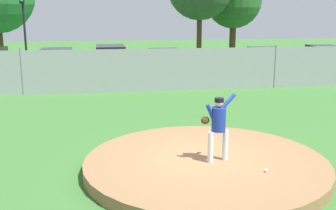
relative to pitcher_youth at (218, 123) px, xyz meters
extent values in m
plane|color=#386B2D|center=(-0.23, 6.17, -1.19)|extent=(80.00, 80.00, 0.00)
cube|color=#2B2B2D|center=(-0.23, 14.67, -1.19)|extent=(44.00, 7.00, 0.01)
cylinder|color=olive|center=(-0.23, 0.17, -1.05)|extent=(5.68, 5.68, 0.28)
cylinder|color=silver|center=(-0.18, -0.06, -0.55)|extent=(0.13, 0.13, 0.72)
cylinder|color=silver|center=(0.20, 0.05, -0.55)|extent=(0.13, 0.13, 0.72)
cylinder|color=navy|center=(0.01, 0.00, 0.08)|extent=(0.32, 0.32, 0.55)
cylinder|color=navy|center=(0.19, 0.00, 0.46)|extent=(0.45, 0.21, 0.42)
cylinder|color=navy|center=(-0.17, 0.00, 0.23)|extent=(0.29, 0.17, 0.46)
ellipsoid|color=#4C2D14|center=(-0.29, 0.05, 0.06)|extent=(0.20, 0.12, 0.18)
sphere|color=tan|center=(0.01, 0.00, 0.46)|extent=(0.20, 0.20, 0.20)
cylinder|color=black|center=(0.01, 0.00, 0.53)|extent=(0.21, 0.21, 0.09)
sphere|color=white|center=(0.86, -0.81, -0.88)|extent=(0.07, 0.07, 0.07)
cube|color=gray|center=(-0.23, 10.17, -0.19)|extent=(29.66, 0.03, 1.99)
cylinder|color=slate|center=(-6.16, 10.17, -0.14)|extent=(0.07, 0.07, 2.09)
cylinder|color=slate|center=(5.70, 10.17, -0.14)|extent=(0.07, 0.07, 2.09)
cube|color=tan|center=(6.92, 14.30, -0.53)|extent=(2.15, 4.65, 0.68)
cube|color=black|center=(6.92, 14.30, 0.10)|extent=(1.86, 2.61, 0.58)
cylinder|color=black|center=(7.02, 15.70, -0.87)|extent=(1.94, 0.77, 0.64)
cylinder|color=black|center=(6.82, 12.89, -0.87)|extent=(1.94, 0.77, 0.64)
cube|color=slate|center=(-5.09, 14.36, -0.49)|extent=(1.99, 4.70, 0.75)
cube|color=black|center=(-5.09, 14.36, 0.19)|extent=(1.76, 2.61, 0.61)
cylinder|color=black|center=(-5.16, 15.79, -0.87)|extent=(1.88, 0.72, 0.64)
cylinder|color=black|center=(-5.03, 12.92, -0.87)|extent=(1.88, 0.72, 0.64)
cube|color=#B7BABF|center=(0.99, 14.25, -0.53)|extent=(2.14, 4.79, 0.68)
cube|color=black|center=(0.99, 14.25, 0.10)|extent=(1.84, 2.68, 0.58)
cylinder|color=black|center=(0.88, 15.70, -0.87)|extent=(1.90, 0.78, 0.64)
cylinder|color=black|center=(1.10, 12.81, -0.87)|extent=(1.90, 0.78, 0.64)
cube|color=#146066|center=(-2.16, 15.06, -0.47)|extent=(1.81, 4.43, 0.79)
cube|color=black|center=(-2.16, 15.06, 0.26)|extent=(1.64, 2.45, 0.66)
cylinder|color=black|center=(-2.18, 16.43, -0.87)|extent=(1.81, 0.67, 0.64)
cylinder|color=black|center=(-2.14, 13.69, -0.87)|extent=(1.81, 0.67, 0.64)
cube|color=#161E4C|center=(10.98, 14.80, -0.54)|extent=(1.91, 4.55, 0.66)
cube|color=black|center=(10.98, 14.80, 0.11)|extent=(1.70, 2.52, 0.65)
cylinder|color=black|center=(11.02, 16.19, -0.87)|extent=(1.85, 0.70, 0.64)
cylinder|color=black|center=(10.94, 13.41, -0.87)|extent=(1.85, 0.70, 0.64)
cylinder|color=black|center=(-7.56, 19.29, 1.34)|extent=(0.14, 0.14, 5.06)
sphere|color=green|center=(-7.56, 18.99, 3.15)|extent=(0.18, 0.18, 0.18)
cylinder|color=#4C331E|center=(4.64, 22.01, 0.69)|extent=(0.38, 0.38, 3.76)
cylinder|color=#4C331E|center=(8.24, 25.04, 0.31)|extent=(0.53, 0.53, 2.99)
sphere|color=#275D26|center=(8.24, 25.04, 3.42)|extent=(4.62, 4.62, 4.62)
camera|label=1|loc=(-2.48, -8.64, 2.44)|focal=43.72mm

